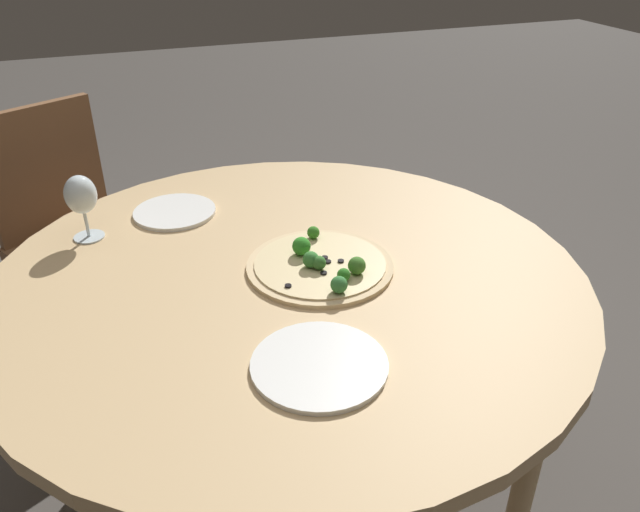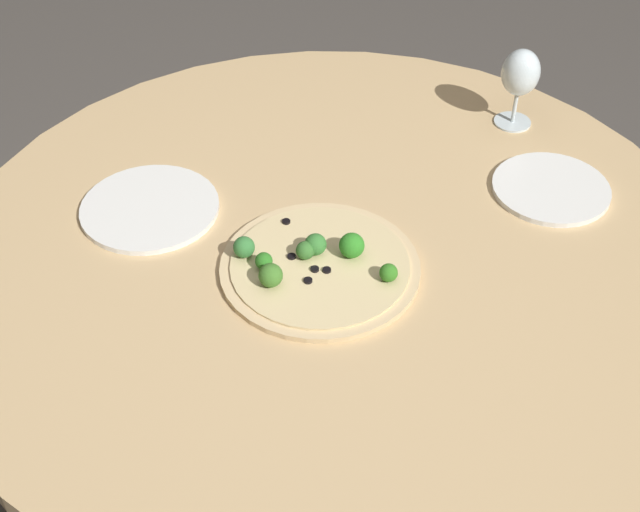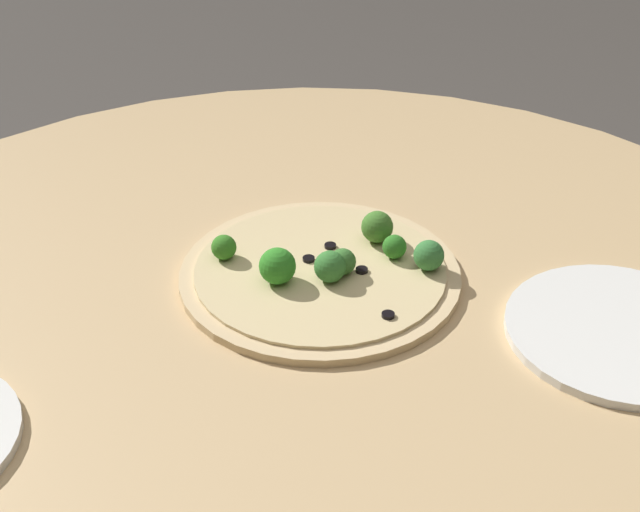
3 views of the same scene
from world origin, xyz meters
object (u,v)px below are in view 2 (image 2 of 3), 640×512
Objects in this scene: wine_glass at (520,75)px; plate_near at (150,208)px; plate_far at (551,188)px; pizza at (318,265)px.

plate_near is at bearing 119.10° from wine_glass.
wine_glass reaches higher than plate_far.
plate_near is 0.71m from plate_far.
plate_near is (-0.35, 0.63, -0.10)m from wine_glass.
pizza is 0.46m from plate_far.
wine_glass is at bearing -34.82° from pizza.
plate_far is at bearing -78.52° from plate_near.
plate_near is at bearing 101.48° from plate_far.
wine_glass is 0.76× the size of plate_far.
wine_glass reaches higher than plate_near.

